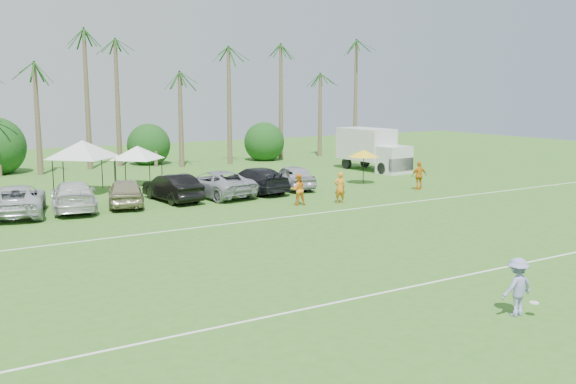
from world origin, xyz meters
TOP-DOWN VIEW (x-y plane):
  - ground at (0.00, 0.00)m, footprint 120.00×120.00m
  - field_lines at (0.00, 8.00)m, footprint 80.00×12.10m
  - palm_tree_4 at (-4.00, 38.00)m, footprint 2.40×2.40m
  - palm_tree_5 at (0.00, 38.00)m, footprint 2.40×2.40m
  - palm_tree_6 at (4.00, 38.00)m, footprint 2.40×2.40m
  - palm_tree_7 at (8.00, 38.00)m, footprint 2.40×2.40m
  - palm_tree_8 at (13.00, 38.00)m, footprint 2.40×2.40m
  - palm_tree_9 at (18.00, 38.00)m, footprint 2.40×2.40m
  - palm_tree_10 at (23.00, 38.00)m, footprint 2.40×2.40m
  - palm_tree_11 at (27.00, 38.00)m, footprint 2.40×2.40m
  - bush_tree_2 at (6.00, 39.00)m, footprint 4.00×4.00m
  - bush_tree_3 at (16.00, 39.00)m, footprint 4.00×4.00m
  - sideline_player_a at (8.84, 15.87)m, footprint 0.73×0.57m
  - sideline_player_b at (6.51, 16.58)m, footprint 0.99×0.85m
  - sideline_player_c at (16.02, 17.19)m, footprint 1.14×0.65m
  - box_truck at (19.76, 26.56)m, footprint 2.83×6.51m
  - canopy_tent_left at (-2.57, 27.02)m, footprint 4.71×4.71m
  - canopy_tent_right at (1.29, 28.34)m, footprint 3.81×3.81m
  - market_umbrella at (14.52, 21.02)m, footprint 2.09×2.09m
  - frisbee_player at (2.43, -1.54)m, footprint 1.09×0.79m
  - parked_car_2 at (-7.29, 21.51)m, footprint 3.77×6.06m
  - parked_car_3 at (-4.53, 21.37)m, footprint 3.10×5.69m
  - parked_car_4 at (-1.76, 21.26)m, footprint 3.02×4.92m
  - parked_car_5 at (1.01, 21.40)m, footprint 2.13×4.89m
  - parked_car_6 at (3.78, 21.51)m, footprint 3.49×5.98m
  - parked_car_7 at (6.55, 21.69)m, footprint 2.69×5.57m
  - parked_car_8 at (9.32, 21.74)m, footprint 2.69×4.86m

SIDE VIEW (x-z plane):
  - ground at x=0.00m, z-range 0.00..0.00m
  - field_lines at x=0.00m, z-range 0.00..0.01m
  - parked_car_2 at x=-7.29m, z-range 0.00..1.56m
  - parked_car_3 at x=-4.53m, z-range 0.00..1.56m
  - parked_car_4 at x=-1.76m, z-range 0.00..1.56m
  - parked_car_5 at x=1.01m, z-range 0.00..1.56m
  - parked_car_6 at x=3.78m, z-range 0.00..1.56m
  - parked_car_7 at x=6.55m, z-range 0.00..1.56m
  - parked_car_8 at x=9.32m, z-range 0.00..1.56m
  - frisbee_player at x=2.43m, z-range 0.00..1.68m
  - sideline_player_b at x=6.51m, z-range 0.00..1.74m
  - sideline_player_a at x=8.84m, z-range 0.00..1.76m
  - sideline_player_c at x=16.02m, z-range 0.00..1.82m
  - box_truck at x=19.76m, z-range 0.11..3.39m
  - bush_tree_2 at x=6.00m, z-range -0.20..3.80m
  - bush_tree_3 at x=16.00m, z-range -0.20..3.80m
  - market_umbrella at x=14.52m, z-range 0.92..3.25m
  - canopy_tent_right at x=1.29m, z-range 1.10..4.19m
  - canopy_tent_left at x=-2.57m, z-range 1.36..5.17m
  - palm_tree_4 at x=-4.00m, z-range 3.03..11.93m
  - palm_tree_8 at x=13.00m, z-range 3.03..11.93m
  - palm_tree_5 at x=0.00m, z-range 3.40..13.30m
  - palm_tree_9 at x=18.00m, z-range 3.40..13.30m
  - palm_tree_6 at x=4.00m, z-range 3.76..14.66m
  - palm_tree_10 at x=23.00m, z-range 3.76..14.66m
  - palm_tree_7 at x=8.00m, z-range 4.11..16.01m
  - palm_tree_11 at x=27.00m, z-range 4.11..16.01m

